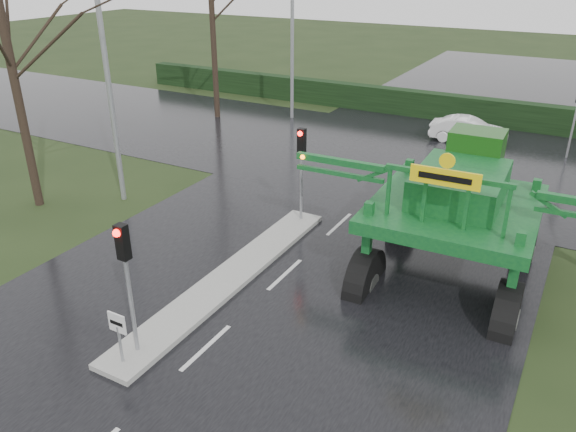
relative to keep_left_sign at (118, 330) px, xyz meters
The scene contains 13 objects.
ground 2.25m from the keep_left_sign, 49.10° to the left, with size 140.00×140.00×0.00m, color black.
road_main 11.62m from the keep_left_sign, 83.55° to the left, with size 14.00×80.00×0.02m, color black.
road_cross 17.58m from the keep_left_sign, 85.75° to the left, with size 80.00×12.00×0.02m, color black.
median_island 4.60m from the keep_left_sign, 90.00° to the left, with size 1.20×10.00×0.16m, color gray.
hedge_row 25.54m from the keep_left_sign, 87.08° to the left, with size 44.00×0.90×1.50m, color black.
keep_left_sign is the anchor object (origin of this frame).
traffic_signal_near 1.61m from the keep_left_sign, 90.00° to the left, with size 0.26×0.33×3.52m.
traffic_signal_mid 9.12m from the keep_left_sign, 90.00° to the left, with size 0.26×0.33×3.52m.
street_light_left_near 11.32m from the keep_left_sign, 132.59° to the left, with size 3.85×0.30×10.00m.
street_light_left_far 23.11m from the keep_left_sign, 107.78° to the left, with size 3.85×0.30×10.00m.
tree_left_near 12.14m from the keep_left_sign, 150.44° to the left, with size 6.30×6.30×10.85m.
crop_sprayer 7.55m from the keep_left_sign, 60.81° to the left, with size 9.93×6.32×5.55m.
white_sedan 21.92m from the keep_left_sign, 81.96° to the left, with size 1.34×3.85×1.27m, color white.
Camera 1 is at (7.22, -8.82, 8.87)m, focal length 35.00 mm.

